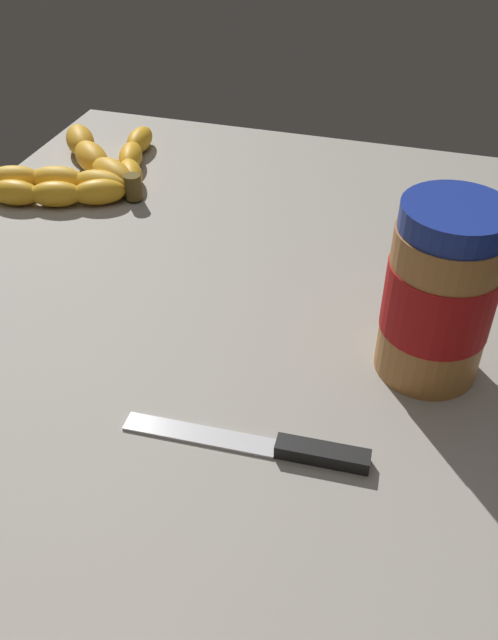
% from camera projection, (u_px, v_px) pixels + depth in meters
% --- Properties ---
extents(ground_plane, '(0.96, 0.73, 0.04)m').
position_uv_depth(ground_plane, '(210.00, 361.00, 0.61)').
color(ground_plane, gray).
extents(banana_bunch, '(0.24, 0.20, 0.04)m').
position_uv_depth(banana_bunch, '(87.00, 170.00, 0.84)').
color(banana_bunch, gold).
rests_on(banana_bunch, ground_plane).
extents(peanut_butter_jar, '(0.09, 0.09, 0.15)m').
position_uv_depth(peanut_butter_jar, '(440.00, 295.00, 0.53)').
color(peanut_butter_jar, '#B27238').
rests_on(peanut_butter_jar, ground_plane).
extents(butter_knife, '(0.03, 0.19, 0.01)m').
position_uv_depth(butter_knife, '(267.00, 445.00, 0.50)').
color(butter_knife, silver).
rests_on(butter_knife, ground_plane).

